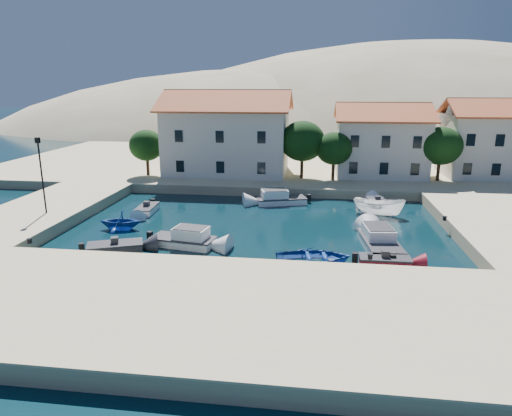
# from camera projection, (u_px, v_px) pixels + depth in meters

# --- Properties ---
(ground) EXTENTS (400.00, 400.00, 0.00)m
(ground) POSITION_uv_depth(u_px,v_px,m) (238.00, 273.00, 28.21)
(ground) COLOR black
(ground) RESTS_ON ground
(quay_south) EXTENTS (52.00, 12.00, 1.00)m
(quay_south) POSITION_uv_depth(u_px,v_px,m) (218.00, 311.00, 22.33)
(quay_south) COLOR beige
(quay_south) RESTS_ON ground
(quay_west) EXTENTS (8.00, 20.00, 1.00)m
(quay_west) POSITION_uv_depth(u_px,v_px,m) (44.00, 212.00, 40.04)
(quay_west) COLOR beige
(quay_west) RESTS_ON ground
(quay_north) EXTENTS (80.00, 36.00, 1.00)m
(quay_north) POSITION_uv_depth(u_px,v_px,m) (297.00, 164.00, 64.21)
(quay_north) COLOR beige
(quay_north) RESTS_ON ground
(hills) EXTENTS (254.00, 176.00, 99.00)m
(hills) POSITION_uv_depth(u_px,v_px,m) (363.00, 194.00, 150.06)
(hills) COLOR #978966
(hills) RESTS_ON ground
(building_left) EXTENTS (14.70, 9.45, 9.70)m
(building_left) POSITION_uv_depth(u_px,v_px,m) (227.00, 131.00, 54.23)
(building_left) COLOR silver
(building_left) RESTS_ON quay_north
(building_mid) EXTENTS (10.50, 8.40, 8.30)m
(building_mid) POSITION_uv_depth(u_px,v_px,m) (381.00, 139.00, 53.12)
(building_mid) COLOR silver
(building_mid) RESTS_ON quay_north
(building_right) EXTENTS (9.45, 8.40, 8.80)m
(building_right) POSITION_uv_depth(u_px,v_px,m) (487.00, 137.00, 52.50)
(building_right) COLOR silver
(building_right) RESTS_ON quay_north
(trees) EXTENTS (37.30, 5.30, 6.45)m
(trees) POSITION_uv_depth(u_px,v_px,m) (316.00, 145.00, 50.76)
(trees) COLOR #382314
(trees) RESTS_ON quay_north
(lamppost) EXTENTS (0.35, 0.25, 6.22)m
(lamppost) POSITION_uv_depth(u_px,v_px,m) (41.00, 168.00, 36.83)
(lamppost) COLOR black
(lamppost) RESTS_ON quay_west
(bollards) EXTENTS (29.36, 9.56, 0.30)m
(bollards) POSITION_uv_depth(u_px,v_px,m) (288.00, 237.00, 31.26)
(bollards) COLOR black
(bollards) RESTS_ON ground
(motorboat_grey_sw) EXTENTS (4.09, 2.94, 1.25)m
(motorboat_grey_sw) POSITION_uv_depth(u_px,v_px,m) (115.00, 248.00, 31.74)
(motorboat_grey_sw) COLOR #2D2D31
(motorboat_grey_sw) RESTS_ON ground
(cabin_cruiser_south) EXTENTS (4.86, 2.70, 1.60)m
(cabin_cruiser_south) POSITION_uv_depth(u_px,v_px,m) (183.00, 239.00, 32.89)
(cabin_cruiser_south) COLOR white
(cabin_cruiser_south) RESTS_ON ground
(rowboat_south) EXTENTS (5.37, 4.22, 1.01)m
(rowboat_south) POSITION_uv_depth(u_px,v_px,m) (313.00, 263.00, 29.81)
(rowboat_south) COLOR #1B4396
(rowboat_south) RESTS_ON ground
(motorboat_red_se) EXTENTS (3.21, 1.45, 1.25)m
(motorboat_red_se) POSITION_uv_depth(u_px,v_px,m) (385.00, 262.00, 29.20)
(motorboat_red_se) COLOR maroon
(motorboat_red_se) RESTS_ON ground
(cabin_cruiser_east) EXTENTS (2.85, 5.83, 1.60)m
(cabin_cruiser_east) POSITION_uv_depth(u_px,v_px,m) (380.00, 242.00, 32.27)
(cabin_cruiser_east) COLOR white
(cabin_cruiser_east) RESTS_ON ground
(boat_east) EXTENTS (4.82, 2.84, 1.75)m
(boat_east) POSITION_uv_depth(u_px,v_px,m) (378.00, 215.00, 40.75)
(boat_east) COLOR white
(boat_east) RESTS_ON ground
(motorboat_white_ne) EXTENTS (1.86, 3.57, 1.25)m
(motorboat_white_ne) POSITION_uv_depth(u_px,v_px,m) (377.00, 204.00, 43.53)
(motorboat_white_ne) COLOR white
(motorboat_white_ne) RESTS_ON ground
(rowboat_west) EXTENTS (3.50, 3.10, 1.72)m
(rowboat_west) POSITION_uv_depth(u_px,v_px,m) (121.00, 229.00, 36.76)
(rowboat_west) COLOR #1B4396
(rowboat_west) RESTS_ON ground
(motorboat_white_west) EXTENTS (1.68, 3.44, 1.25)m
(motorboat_white_west) POSITION_uv_depth(u_px,v_px,m) (147.00, 209.00, 41.50)
(motorboat_white_west) COLOR white
(motorboat_white_west) RESTS_ON ground
(cabin_cruiser_north) EXTENTS (5.18, 3.35, 1.60)m
(cabin_cruiser_north) POSITION_uv_depth(u_px,v_px,m) (281.00, 199.00, 44.62)
(cabin_cruiser_north) COLOR white
(cabin_cruiser_north) RESTS_ON ground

